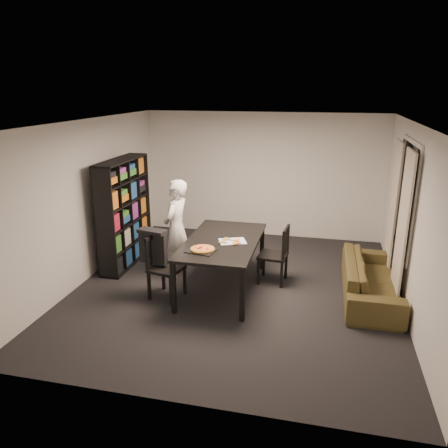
% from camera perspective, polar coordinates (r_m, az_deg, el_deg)
% --- Properties ---
extents(room, '(5.01, 5.51, 2.61)m').
position_cam_1_polar(room, '(6.63, 1.65, 1.84)').
color(room, black).
rests_on(room, ground).
extents(window_pane, '(0.02, 1.40, 1.60)m').
position_cam_1_polar(window_pane, '(7.15, 22.64, 3.30)').
color(window_pane, black).
rests_on(window_pane, room).
extents(window_frame, '(0.03, 1.52, 1.72)m').
position_cam_1_polar(window_frame, '(7.15, 22.60, 3.30)').
color(window_frame, white).
rests_on(window_frame, room).
extents(curtain_left, '(0.03, 0.70, 2.25)m').
position_cam_1_polar(curtain_left, '(6.73, 22.25, -0.60)').
color(curtain_left, beige).
rests_on(curtain_left, room).
extents(curtain_right, '(0.03, 0.70, 2.25)m').
position_cam_1_polar(curtain_right, '(7.72, 21.14, 1.76)').
color(curtain_right, beige).
rests_on(curtain_right, room).
extents(bookshelf, '(0.35, 1.50, 1.90)m').
position_cam_1_polar(bookshelf, '(7.95, -12.89, 1.46)').
color(bookshelf, black).
rests_on(bookshelf, room).
extents(dining_table, '(1.09, 1.97, 0.82)m').
position_cam_1_polar(dining_table, '(6.78, -0.19, -2.68)').
color(dining_table, black).
rests_on(dining_table, room).
extents(chair_left, '(0.54, 0.54, 0.98)m').
position_cam_1_polar(chair_left, '(6.69, -8.23, -4.93)').
color(chair_left, black).
rests_on(chair_left, room).
extents(chair_right, '(0.49, 0.49, 0.96)m').
position_cam_1_polar(chair_right, '(7.13, 7.15, -3.53)').
color(chair_right, black).
rests_on(chair_right, room).
extents(draped_jacket, '(0.46, 0.28, 0.54)m').
position_cam_1_polar(draped_jacket, '(6.67, -9.27, -2.74)').
color(draped_jacket, black).
rests_on(draped_jacket, chair_left).
extents(person, '(0.46, 0.64, 1.66)m').
position_cam_1_polar(person, '(7.32, -6.24, -0.58)').
color(person, silver).
rests_on(person, room).
extents(baking_tray, '(0.45, 0.38, 0.01)m').
position_cam_1_polar(baking_tray, '(6.33, -3.01, -3.48)').
color(baking_tray, black).
rests_on(baking_tray, dining_table).
extents(pepperoni_pizza, '(0.35, 0.35, 0.03)m').
position_cam_1_polar(pepperoni_pizza, '(6.33, -2.82, -3.28)').
color(pepperoni_pizza, olive).
rests_on(pepperoni_pizza, dining_table).
extents(kitchen_towel, '(0.48, 0.43, 0.01)m').
position_cam_1_polar(kitchen_towel, '(6.69, 1.12, -2.27)').
color(kitchen_towel, white).
rests_on(kitchen_towel, dining_table).
extents(pizza_slices, '(0.42, 0.37, 0.01)m').
position_cam_1_polar(pizza_slices, '(6.67, 0.83, -2.24)').
color(pizza_slices, '#B9753A').
rests_on(pizza_slices, dining_table).
extents(sofa, '(0.79, 2.02, 0.59)m').
position_cam_1_polar(sofa, '(7.05, 18.65, -6.84)').
color(sofa, '#41411A').
rests_on(sofa, room).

